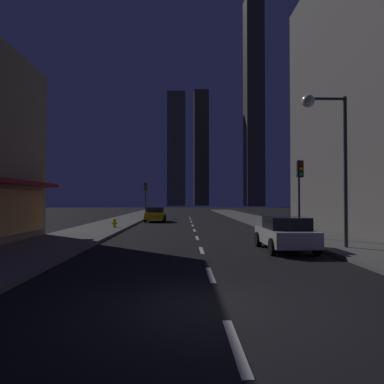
{
  "coord_description": "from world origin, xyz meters",
  "views": [
    {
      "loc": [
        -0.78,
        -7.58,
        2.17
      ],
      "look_at": [
        0.0,
        26.49,
        2.92
      ],
      "focal_mm": 34.66,
      "sensor_mm": 36.0,
      "label": 1
    }
  ],
  "objects": [
    {
      "name": "lane_marking_center",
      "position": [
        0.0,
        18.8,
        0.01
      ],
      "size": [
        0.16,
        43.8,
        0.01
      ],
      "color": "silver",
      "rests_on": "ground"
    },
    {
      "name": "traffic_light_near_right",
      "position": [
        5.5,
        12.25,
        3.19
      ],
      "size": [
        0.32,
        0.48,
        4.2
      ],
      "color": "#2D2D2D",
      "rests_on": "sidewalk_right"
    },
    {
      "name": "skyscraper_distant_mid",
      "position": [
        6.37,
        141.67,
        23.06
      ],
      "size": [
        5.77,
        7.67,
        46.12
      ],
      "primitive_type": "cube",
      "color": "#434032",
      "rests_on": "ground"
    },
    {
      "name": "ground_plane",
      "position": [
        0.0,
        32.0,
        -0.05
      ],
      "size": [
        78.0,
        136.0,
        0.1
      ],
      "primitive_type": "cube",
      "color": "black"
    },
    {
      "name": "traffic_light_far_left",
      "position": [
        -5.5,
        38.39,
        3.19
      ],
      "size": [
        0.32,
        0.48,
        4.2
      ],
      "color": "#2D2D2D",
      "rests_on": "sidewalk_left"
    },
    {
      "name": "sidewalk_right",
      "position": [
        7.0,
        32.0,
        0.07
      ],
      "size": [
        4.0,
        76.0,
        0.15
      ],
      "primitive_type": "cube",
      "color": "#605E59",
      "rests_on": "ground"
    },
    {
      "name": "car_parked_near",
      "position": [
        3.6,
        8.28,
        0.74
      ],
      "size": [
        1.98,
        4.24,
        1.45
      ],
      "color": "silver",
      "rests_on": "ground"
    },
    {
      "name": "car_parked_far",
      "position": [
        -3.6,
        29.73,
        0.74
      ],
      "size": [
        1.98,
        4.24,
        1.45
      ],
      "color": "gold",
      "rests_on": "ground"
    },
    {
      "name": "fire_hydrant_far_left",
      "position": [
        -5.9,
        20.02,
        0.45
      ],
      "size": [
        0.42,
        0.3,
        0.65
      ],
      "color": "gold",
      "rests_on": "sidewalk_left"
    },
    {
      "name": "sidewalk_left",
      "position": [
        -7.0,
        32.0,
        0.07
      ],
      "size": [
        4.0,
        76.0,
        0.15
      ],
      "primitive_type": "cube",
      "color": "#605E59",
      "rests_on": "ground"
    },
    {
      "name": "skyscraper_distant_short",
      "position": [
        24.43,
        124.12,
        37.55
      ],
      "size": [
        6.24,
        8.97,
        75.1
      ],
      "primitive_type": "cube",
      "color": "#474435",
      "rests_on": "ground"
    },
    {
      "name": "street_lamp_right",
      "position": [
        5.38,
        8.18,
        5.07
      ],
      "size": [
        1.96,
        0.56,
        6.58
      ],
      "color": "#38383D",
      "rests_on": "sidewalk_right"
    },
    {
      "name": "skyscraper_distant_tall",
      "position": [
        -3.55,
        132.98,
        21.59
      ],
      "size": [
        6.84,
        5.58,
        43.18
      ],
      "primitive_type": "cube",
      "color": "brown",
      "rests_on": "ground"
    }
  ]
}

